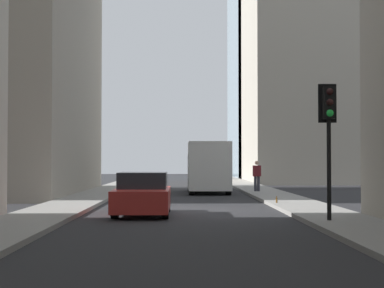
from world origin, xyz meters
TOP-DOWN VIEW (x-y plane):
  - ground_plane at (0.00, 0.00)m, footprint 135.00×135.00m
  - sidewalk_right at (0.00, 4.50)m, footprint 90.00×2.20m
  - sidewalk_left at (0.00, -4.50)m, footprint 90.00×2.20m
  - building_left_far at (31.45, -10.59)m, footprint 15.57×10.50m
  - delivery_truck at (12.61, -1.40)m, footprint 6.46×2.25m
  - sedan_red at (-1.96, 1.40)m, footprint 4.30×1.78m
  - traffic_light_foreground at (-5.41, -4.02)m, footprint 0.43×0.52m
  - pedestrian at (11.58, -4.06)m, footprint 0.26×0.44m
  - discarded_bottle at (1.90, -3.66)m, footprint 0.07×0.07m

SIDE VIEW (x-z plane):
  - ground_plane at x=0.00m, z-range 0.00..0.00m
  - sidewalk_right at x=0.00m, z-range 0.00..0.14m
  - sidewalk_left at x=0.00m, z-range 0.00..0.14m
  - discarded_bottle at x=1.90m, z-range 0.11..0.38m
  - sedan_red at x=-1.96m, z-range -0.04..1.37m
  - pedestrian at x=11.58m, z-range 0.21..1.90m
  - delivery_truck at x=12.61m, z-range 0.04..2.88m
  - traffic_light_foreground at x=-5.41m, z-range 1.04..4.87m
  - building_left_far at x=31.45m, z-range 0.01..21.74m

